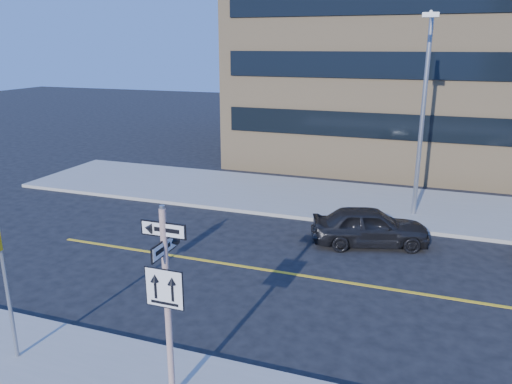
% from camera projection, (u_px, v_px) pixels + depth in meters
% --- Properties ---
extents(ground, '(120.00, 120.00, 0.00)m').
position_uv_depth(ground, '(222.00, 337.00, 12.40)').
color(ground, black).
rests_on(ground, ground).
extents(sign_pole, '(0.92, 0.92, 4.06)m').
position_uv_depth(sign_pole, '(167.00, 295.00, 9.44)').
color(sign_pole, silver).
rests_on(sign_pole, near_sidewalk).
extents(parked_car_a, '(2.81, 4.46, 1.41)m').
position_uv_depth(parked_car_a, '(370.00, 226.00, 17.91)').
color(parked_car_a, black).
rests_on(parked_car_a, ground).
extents(streetlight_a, '(0.55, 2.25, 8.00)m').
position_uv_depth(streetlight_a, '(424.00, 104.00, 19.46)').
color(streetlight_a, gray).
rests_on(streetlight_a, far_sidewalk).
extents(building_brick, '(18.00, 18.00, 18.00)m').
position_uv_depth(building_brick, '(405.00, 11.00, 31.75)').
color(building_brick, tan).
rests_on(building_brick, ground).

